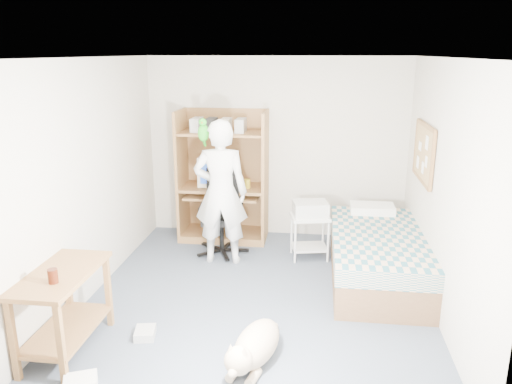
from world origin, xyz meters
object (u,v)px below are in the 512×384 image
computer_hutch (224,181)px  person (221,192)px  printer_cart (310,230)px  bed (377,256)px  dog (254,346)px  side_desk (63,299)px  office_chair (222,224)px

computer_hutch → person: 0.85m
computer_hutch → printer_cart: bearing=-26.0°
bed → printer_cart: 0.95m
bed → person: (-1.88, 0.29, 0.61)m
printer_cart → dog: bearing=-111.1°
side_desk → printer_cart: (2.06, 2.35, -0.12)m
side_desk → office_chair: (0.92, 2.41, -0.11)m
person → dog: (0.69, -2.09, -0.73)m
computer_hutch → office_chair: computer_hutch is taller
side_desk → office_chair: 2.58m
side_desk → bed: bearing=32.5°
bed → office_chair: (-1.93, 0.60, 0.10)m
computer_hutch → bed: 2.35m
side_desk → person: (0.97, 2.10, 0.40)m
side_desk → printer_cart: size_ratio=1.77×
side_desk → dog: 1.69m
office_chair → dog: (0.74, -2.40, -0.22)m
computer_hutch → office_chair: 0.69m
side_desk → person: bearing=65.1°
side_desk → printer_cart: side_desk is taller
computer_hutch → dog: 3.11m
bed → printer_cart: size_ratio=3.57×
dog → side_desk: bearing=-164.8°
person → printer_cart: (1.09, 0.24, -0.52)m
computer_hutch → printer_cart: computer_hutch is taller
bed → person: 1.99m
office_chair → dog: 2.52m
side_desk → dog: size_ratio=1.00×
bed → side_desk: 3.39m
side_desk → computer_hutch: bearing=73.9°
computer_hutch → bed: (2.00, -1.12, -0.53)m
bed → office_chair: bearing=162.9°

